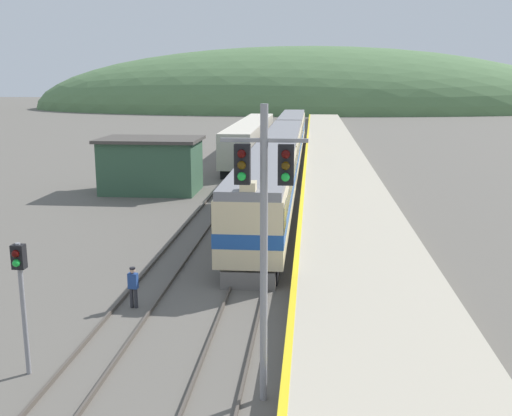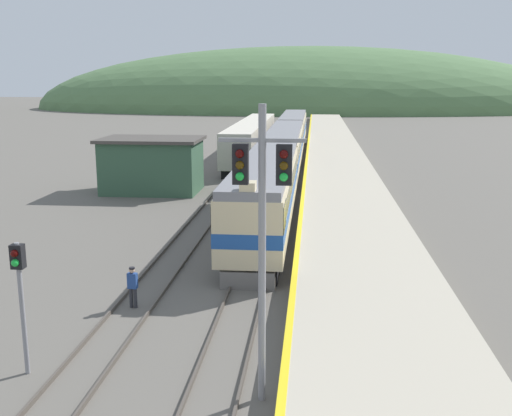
{
  "view_description": "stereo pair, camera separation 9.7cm",
  "coord_description": "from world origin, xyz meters",
  "views": [
    {
      "loc": [
        2.54,
        -9.56,
        8.64
      ],
      "look_at": [
        -0.1,
        18.64,
        2.44
      ],
      "focal_mm": 42.0,
      "sensor_mm": 36.0,
      "label": 1
    },
    {
      "loc": [
        2.63,
        -9.55,
        8.64
      ],
      "look_at": [
        -0.1,
        18.64,
        2.44
      ],
      "focal_mm": 42.0,
      "sensor_mm": 36.0,
      "label": 2
    }
  ],
  "objects": [
    {
      "name": "carriage_second",
      "position": [
        0.0,
        44.49,
        2.25
      ],
      "size": [
        2.97,
        20.73,
        4.14
      ],
      "color": "black",
      "rests_on": "ground"
    },
    {
      "name": "station_shed",
      "position": [
        -9.65,
        34.82,
        2.1
      ],
      "size": [
        7.59,
        5.18,
        4.15
      ],
      "color": "#385B42",
      "rests_on": "ground"
    },
    {
      "name": "signal_post_siding",
      "position": [
        -5.73,
        6.08,
        2.89
      ],
      "size": [
        0.36,
        0.42,
        4.04
      ],
      "color": "gray",
      "rests_on": "ground"
    },
    {
      "name": "siding_train",
      "position": [
        -4.08,
        55.09,
        2.04
      ],
      "size": [
        2.9,
        29.26,
        3.95
      ],
      "color": "black",
      "rests_on": "ground"
    },
    {
      "name": "express_train_lead_car",
      "position": [
        0.0,
        23.28,
        2.27
      ],
      "size": [
        2.98,
        19.48,
        4.5
      ],
      "color": "black",
      "rests_on": "ground"
    },
    {
      "name": "signal_mast_main",
      "position": [
        1.35,
        5.3,
        5.26
      ],
      "size": [
        2.2,
        0.42,
        8.01
      ],
      "color": "gray",
      "rests_on": "ground"
    },
    {
      "name": "track_worker",
      "position": [
        -4.13,
        11.51,
        0.91
      ],
      "size": [
        0.38,
        0.26,
        1.61
      ],
      "color": "#2D2D33",
      "rests_on": "ground"
    },
    {
      "name": "track_main",
      "position": [
        0.0,
        70.0,
        0.08
      ],
      "size": [
        1.52,
        180.0,
        0.16
      ],
      "color": "#4C443D",
      "rests_on": "ground"
    },
    {
      "name": "platform",
      "position": [
        4.87,
        50.0,
        0.44
      ],
      "size": [
        6.05,
        140.0,
        0.88
      ],
      "color": "#B2A893",
      "rests_on": "ground"
    },
    {
      "name": "track_siding",
      "position": [
        -4.08,
        70.0,
        0.08
      ],
      "size": [
        1.52,
        180.0,
        0.16
      ],
      "color": "#4C443D",
      "rests_on": "ground"
    },
    {
      "name": "carriage_third",
      "position": [
        0.0,
        66.11,
        2.25
      ],
      "size": [
        2.97,
        20.73,
        4.14
      ],
      "color": "black",
      "rests_on": "ground"
    },
    {
      "name": "distant_hills",
      "position": [
        0.0,
        159.09,
        0.0
      ],
      "size": [
        151.13,
        68.01,
        33.79
      ],
      "color": "#517547",
      "rests_on": "ground"
    }
  ]
}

